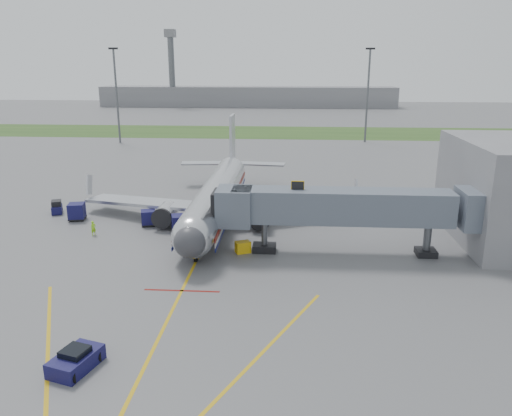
# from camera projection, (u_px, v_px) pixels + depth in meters

# --- Properties ---
(ground) EXTENTS (400.00, 400.00, 0.00)m
(ground) POSITION_uv_depth(u_px,v_px,m) (192.00, 270.00, 42.90)
(ground) COLOR #565659
(ground) RESTS_ON ground
(grass_strip) EXTENTS (300.00, 25.00, 0.01)m
(grass_strip) POSITION_uv_depth(u_px,v_px,m) (259.00, 132.00, 129.11)
(grass_strip) COLOR #2D4C1E
(grass_strip) RESTS_ON ground
(apron_markings) EXTENTS (21.52, 50.00, 0.01)m
(apron_markings) POSITION_uv_depth(u_px,v_px,m) (172.00, 311.00, 35.81)
(apron_markings) COLOR gold
(apron_markings) RESTS_ON ground
(airliner) EXTENTS (32.10, 35.67, 10.25)m
(airliner) POSITION_uv_depth(u_px,v_px,m) (217.00, 196.00, 56.77)
(airliner) COLOR silver
(airliner) RESTS_ON ground
(jet_bridge) EXTENTS (25.30, 4.00, 6.90)m
(jet_bridge) POSITION_uv_depth(u_px,v_px,m) (339.00, 207.00, 45.57)
(jet_bridge) COLOR slate
(jet_bridge) RESTS_ON ground
(terminal) EXTENTS (10.00, 16.00, 10.00)m
(terminal) POSITION_uv_depth(u_px,v_px,m) (511.00, 192.00, 49.05)
(terminal) COLOR slate
(terminal) RESTS_ON ground
(light_mast_left) EXTENTS (2.00, 0.44, 20.40)m
(light_mast_left) POSITION_uv_depth(u_px,v_px,m) (117.00, 94.00, 108.98)
(light_mast_left) COLOR #595B60
(light_mast_left) RESTS_ON ground
(light_mast_right) EXTENTS (2.00, 0.44, 20.40)m
(light_mast_right) POSITION_uv_depth(u_px,v_px,m) (368.00, 93.00, 110.04)
(light_mast_right) COLOR #595B60
(light_mast_right) RESTS_ON ground
(distant_terminal) EXTENTS (120.00, 14.00, 8.00)m
(distant_terminal) POSITION_uv_depth(u_px,v_px,m) (247.00, 97.00, 205.30)
(distant_terminal) COLOR slate
(distant_terminal) RESTS_ON ground
(control_tower) EXTENTS (4.00, 4.00, 30.00)m
(control_tower) POSITION_uv_depth(u_px,v_px,m) (171.00, 63.00, 198.83)
(control_tower) COLOR #595B60
(control_tower) RESTS_ON ground
(pushback_tug) EXTENTS (2.70, 3.51, 1.29)m
(pushback_tug) POSITION_uv_depth(u_px,v_px,m) (76.00, 360.00, 28.98)
(pushback_tug) COLOR #0D0E3C
(pushback_tug) RESTS_ON ground
(baggage_tug) EXTENTS (1.90, 2.48, 1.55)m
(baggage_tug) POSITION_uv_depth(u_px,v_px,m) (57.00, 208.00, 59.14)
(baggage_tug) COLOR #0D0E3C
(baggage_tug) RESTS_ON ground
(baggage_cart_a) EXTENTS (2.10, 2.10, 1.92)m
(baggage_cart_a) POSITION_uv_depth(u_px,v_px,m) (77.00, 212.00, 56.51)
(baggage_cart_a) COLOR #0D0E3C
(baggage_cart_a) RESTS_ON ground
(baggage_cart_b) EXTENTS (1.98, 1.98, 1.70)m
(baggage_cart_b) POSITION_uv_depth(u_px,v_px,m) (148.00, 218.00, 54.62)
(baggage_cart_b) COLOR #0D0E3C
(baggage_cart_b) RESTS_ON ground
(baggage_cart_c) EXTENTS (2.21, 2.21, 1.88)m
(baggage_cart_c) POSITION_uv_depth(u_px,v_px,m) (180.00, 224.00, 52.31)
(baggage_cart_c) COLOR #0D0E3C
(baggage_cart_c) RESTS_ON ground
(belt_loader) EXTENTS (1.74, 4.16, 1.98)m
(belt_loader) POSITION_uv_depth(u_px,v_px,m) (192.00, 219.00, 55.52)
(belt_loader) COLOR #0D0E3C
(belt_loader) RESTS_ON ground
(ground_power_cart) EXTENTS (1.62, 1.39, 1.09)m
(ground_power_cart) POSITION_uv_depth(u_px,v_px,m) (243.00, 247.00, 46.82)
(ground_power_cart) COLOR gold
(ground_power_cart) RESTS_ON ground
(ramp_worker) EXTENTS (0.64, 0.66, 1.52)m
(ramp_worker) POSITION_uv_depth(u_px,v_px,m) (93.00, 228.00, 51.50)
(ramp_worker) COLOR #92E51B
(ramp_worker) RESTS_ON ground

